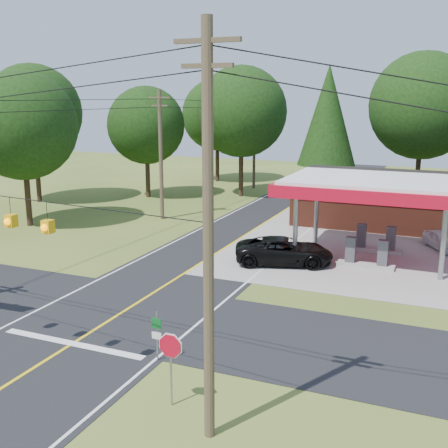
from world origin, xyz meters
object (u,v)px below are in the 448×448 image
at_px(sedan_car, 443,240).
at_px(octagonal_stop_sign, 170,352).
at_px(suv_car, 284,251).
at_px(gas_canopy, 375,189).

xyz_separation_m(sedan_car, octagonal_stop_sign, (-7.11, -23.01, 1.25)).
xyz_separation_m(suv_car, sedan_car, (8.34, 7.00, -0.19)).
xyz_separation_m(gas_canopy, suv_car, (-4.50, -3.00, -3.49)).
distance_m(suv_car, octagonal_stop_sign, 16.10).
relative_size(gas_canopy, octagonal_stop_sign, 4.31).
distance_m(suv_car, sedan_car, 10.89).
bearing_deg(gas_canopy, suv_car, -146.31).
bearing_deg(octagonal_stop_sign, suv_car, 94.39).
height_order(suv_car, octagonal_stop_sign, octagonal_stop_sign).
height_order(suv_car, sedan_car, suv_car).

